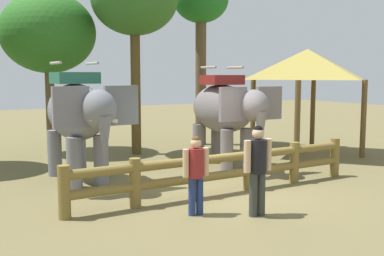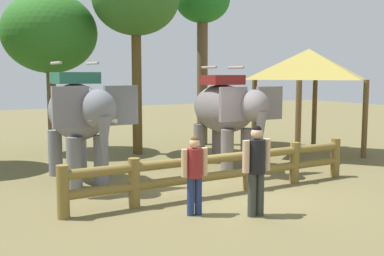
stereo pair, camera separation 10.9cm
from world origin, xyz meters
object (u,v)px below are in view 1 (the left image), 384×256
object	(u,v)px
tourist_man_in_blue	(258,164)
tree_far_left	(201,7)
log_fence	(223,168)
thatched_shelter	(307,66)
elephant_center	(226,111)
tourist_woman_in_black	(196,170)
tree_back_center	(48,33)
elephant_near_left	(79,115)
tree_far_right	(135,0)

from	to	relation	value
tourist_man_in_blue	tree_far_left	size ratio (longest dim) A/B	0.27
log_fence	thatched_shelter	bearing A→B (deg)	30.49
log_fence	tree_far_left	world-z (taller)	tree_far_left
elephant_center	tourist_woman_in_black	xyz separation A→B (m)	(-3.14, -3.73, -0.78)
tourist_man_in_blue	tree_back_center	distance (m)	10.27
elephant_center	tree_back_center	distance (m)	7.02
log_fence	tourist_man_in_blue	distance (m)	1.84
tourist_woman_in_black	tourist_man_in_blue	distance (m)	1.22
elephant_near_left	elephant_center	distance (m)	4.34
tourist_woman_in_black	tourist_man_in_blue	xyz separation A→B (m)	(1.03, -0.63, 0.13)
log_fence	thatched_shelter	size ratio (longest dim) A/B	1.94
elephant_near_left	tourist_woman_in_black	world-z (taller)	elephant_near_left
elephant_center	tree_far_left	distance (m)	5.93
elephant_center	tree_far_left	world-z (taller)	tree_far_left
tourist_man_in_blue	tourist_woman_in_black	bearing A→B (deg)	148.52
thatched_shelter	tree_back_center	distance (m)	9.03
log_fence	tree_back_center	world-z (taller)	tree_back_center
tourist_woman_in_black	tree_far_right	world-z (taller)	tree_far_right
elephant_near_left	tourist_woman_in_black	xyz separation A→B (m)	(1.19, -3.98, -0.83)
log_fence	elephant_center	size ratio (longest dim) A/B	2.19
elephant_center	tourist_woman_in_black	world-z (taller)	elephant_center
elephant_near_left	tourist_woman_in_black	size ratio (longest dim) A/B	2.29
elephant_center	thatched_shelter	bearing A→B (deg)	9.74
log_fence	tree_far_right	world-z (taller)	tree_far_right
tourist_woman_in_black	tree_far_right	distance (m)	8.64
tree_far_right	elephant_center	bearing A→B (deg)	-68.06
log_fence	tourist_man_in_blue	world-z (taller)	tourist_man_in_blue
log_fence	thatched_shelter	xyz separation A→B (m)	(5.52, 3.25, 2.47)
tree_far_left	tree_back_center	xyz separation A→B (m)	(-5.63, 0.87, -1.16)
log_fence	tourist_woman_in_black	distance (m)	1.80
elephant_center	tree_back_center	size ratio (longest dim) A/B	0.62
tourist_woman_in_black	tree_far_right	xyz separation A→B (m)	(1.72, 7.25, 4.37)
tourist_woman_in_black	log_fence	bearing A→B (deg)	39.45
elephant_near_left	tourist_man_in_blue	xyz separation A→B (m)	(2.22, -4.62, -0.70)
elephant_center	tourist_man_in_blue	xyz separation A→B (m)	(-2.11, -4.36, -0.66)
elephant_center	tree_far_right	bearing A→B (deg)	111.94
tree_far_right	tourist_woman_in_black	bearing A→B (deg)	-103.37
log_fence	tourist_man_in_blue	xyz separation A→B (m)	(-0.33, -1.75, 0.44)
tourist_woman_in_black	tree_far_left	world-z (taller)	tree_far_left
log_fence	elephant_near_left	bearing A→B (deg)	131.79
tourist_woman_in_black	tree_back_center	size ratio (longest dim) A/B	0.28
elephant_near_left	tourist_man_in_blue	size ratio (longest dim) A/B	2.01
elephant_near_left	tourist_man_in_blue	distance (m)	5.17
elephant_center	tourist_woman_in_black	distance (m)	4.94
log_fence	elephant_near_left	distance (m)	4.00
tourist_woman_in_black	thatched_shelter	distance (m)	8.44
elephant_near_left	elephant_center	xyz separation A→B (m)	(4.33, -0.25, -0.05)
elephant_center	thatched_shelter	distance (m)	4.05
thatched_shelter	elephant_near_left	bearing A→B (deg)	-177.24
tourist_man_in_blue	tree_far_right	xyz separation A→B (m)	(0.69, 7.88, 4.24)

